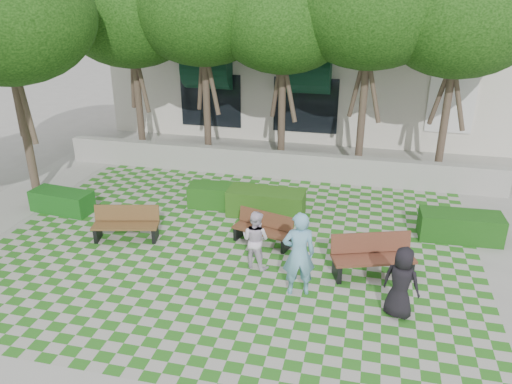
% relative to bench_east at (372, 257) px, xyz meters
% --- Properties ---
extents(ground, '(90.00, 90.00, 0.00)m').
position_rel_bench_east_xyz_m(ground, '(-3.43, -0.58, -0.47)').
color(ground, gray).
rests_on(ground, ground).
extents(lawn, '(12.00, 12.00, 0.00)m').
position_rel_bench_east_xyz_m(lawn, '(-3.43, 0.42, -0.46)').
color(lawn, '#2B721E').
rests_on(lawn, ground).
extents(retaining_wall, '(15.00, 0.36, 0.90)m').
position_rel_bench_east_xyz_m(retaining_wall, '(-3.43, 5.62, -0.02)').
color(retaining_wall, '#9E9B93').
rests_on(retaining_wall, ground).
extents(bench_east, '(1.95, 1.18, 0.97)m').
position_rel_bench_east_xyz_m(bench_east, '(0.00, 0.00, 0.00)').
color(bench_east, '#5A2E1E').
rests_on(bench_east, ground).
extents(bench_mid, '(1.63, 0.92, 0.81)m').
position_rel_bench_east_xyz_m(bench_mid, '(-2.73, 0.90, -0.08)').
color(bench_mid, '#542F1C').
rests_on(bench_mid, ground).
extents(bench_west, '(1.76, 0.92, 0.88)m').
position_rel_bench_east_xyz_m(bench_west, '(-6.24, 0.31, -0.05)').
color(bench_west, brown).
rests_on(bench_west, ground).
extents(hedge_east, '(2.09, 0.92, 0.72)m').
position_rel_bench_east_xyz_m(hedge_east, '(2.19, 2.30, -0.11)').
color(hedge_east, '#164612').
rests_on(hedge_east, ground).
extents(hedge_midright, '(2.18, 0.88, 0.76)m').
position_rel_bench_east_xyz_m(hedge_midright, '(-3.02, 2.54, -0.09)').
color(hedge_midright, '#234E14').
rests_on(hedge_midright, ground).
extents(hedge_midleft, '(1.96, 0.91, 0.67)m').
position_rel_bench_east_xyz_m(hedge_midleft, '(-4.44, 2.84, -0.14)').
color(hedge_midleft, '#1B4D14').
rests_on(hedge_midleft, ground).
extents(hedge_west, '(1.87, 0.91, 0.63)m').
position_rel_bench_east_xyz_m(hedge_west, '(-8.84, 1.43, -0.15)').
color(hedge_west, '#154F16').
rests_on(hedge_west, ground).
extents(person_blue, '(0.80, 0.63, 1.91)m').
position_rel_bench_east_xyz_m(person_blue, '(-1.53, -1.09, 0.49)').
color(person_blue, '#70ADCD').
rests_on(person_blue, ground).
extents(person_dark, '(0.87, 0.72, 1.52)m').
position_rel_bench_east_xyz_m(person_dark, '(0.55, -1.39, 0.29)').
color(person_dark, black).
rests_on(person_dark, ground).
extents(person_white, '(0.82, 0.73, 1.42)m').
position_rel_bench_east_xyz_m(person_white, '(-2.66, -0.24, 0.24)').
color(person_white, silver).
rests_on(person_white, ground).
extents(tree_row, '(17.70, 13.40, 7.41)m').
position_rel_bench_east_xyz_m(tree_row, '(-5.29, 5.37, 4.71)').
color(tree_row, '#47382B').
rests_on(tree_row, ground).
extents(building, '(18.00, 8.92, 5.15)m').
position_rel_bench_east_xyz_m(building, '(-2.49, 13.50, 2.05)').
color(building, beige).
rests_on(building, ground).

